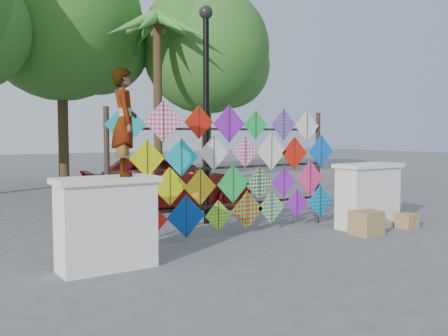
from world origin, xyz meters
The scene contains 12 objects.
ground centered at (0.00, 0.00, 0.00)m, with size 80.00×80.00×0.00m, color slate.
parapet_left centered at (-2.70, -0.20, 0.65)m, with size 1.40×0.65×1.28m.
parapet_right centered at (2.70, -0.20, 0.65)m, with size 1.40×0.65×1.28m.
kite_rack centered at (0.07, 0.73, 1.21)m, with size 4.99×0.24×2.42m.
tree_mid centered at (0.11, 11.03, 5.77)m, with size 6.30×5.60×8.61m.
tree_east centered at (5.09, 9.53, 4.99)m, with size 5.40×4.80×7.42m.
palm_tree centered at (2.20, 8.00, 4.95)m, with size 3.62×3.62×5.83m.
vendor_woman centered at (-2.42, -0.20, 2.03)m, with size 0.55×0.36×1.50m, color #99999E.
sedan centered at (0.53, 4.20, 0.71)m, with size 1.68×4.18×1.42m, color #560E0F.
lamppost centered at (0.30, 2.00, 2.69)m, with size 0.28×0.28×4.46m.
cardboard_box_near centered at (2.09, -0.68, 0.23)m, with size 0.51×0.45×0.45m, color #A77751.
cardboard_box_far centered at (3.30, -0.68, 0.15)m, with size 0.35×0.32×0.29m, color #A77751.
Camera 1 is at (-5.16, -6.72, 1.88)m, focal length 40.00 mm.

